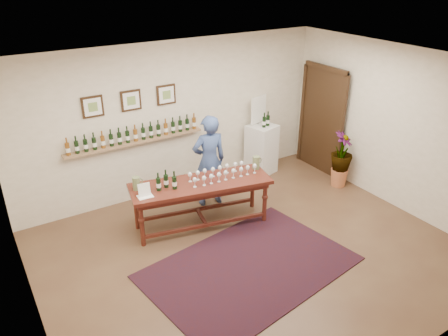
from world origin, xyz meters
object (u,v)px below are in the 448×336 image
person (209,161)px  display_pedestal (261,149)px  tasting_table (201,189)px  potted_plant (341,160)px

person → display_pedestal: bearing=-151.6°
tasting_table → display_pedestal: bearing=40.6°
display_pedestal → person: bearing=-160.3°
tasting_table → display_pedestal: size_ratio=2.32×
potted_plant → person: 2.61m
person → tasting_table: bearing=57.7°
display_pedestal → potted_plant: 1.60m
tasting_table → display_pedestal: display_pedestal is taller
tasting_table → potted_plant: size_ratio=2.48×
tasting_table → potted_plant: (2.96, -0.19, -0.13)m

